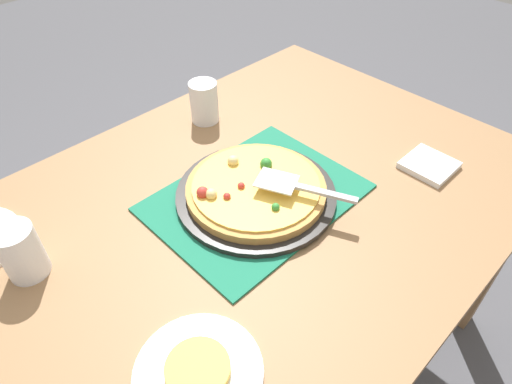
% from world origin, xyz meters
% --- Properties ---
extents(ground_plane, '(8.00, 8.00, 0.00)m').
position_xyz_m(ground_plane, '(0.00, 0.00, 0.00)').
color(ground_plane, '#4C4C51').
extents(dining_table, '(1.40, 1.00, 0.75)m').
position_xyz_m(dining_table, '(0.00, 0.00, 0.64)').
color(dining_table, olive).
rests_on(dining_table, ground_plane).
extents(placemat, '(0.48, 0.36, 0.01)m').
position_xyz_m(placemat, '(0.00, 0.00, 0.75)').
color(placemat, '#196B4C').
rests_on(placemat, dining_table).
extents(pizza_pan, '(0.38, 0.38, 0.01)m').
position_xyz_m(pizza_pan, '(0.00, 0.00, 0.76)').
color(pizza_pan, black).
rests_on(pizza_pan, placemat).
extents(pizza, '(0.33, 0.33, 0.05)m').
position_xyz_m(pizza, '(0.00, -0.00, 0.78)').
color(pizza, '#B78442').
rests_on(pizza, pizza_pan).
extents(plate_far_right, '(0.22, 0.22, 0.01)m').
position_xyz_m(plate_far_right, '(0.37, 0.24, 0.76)').
color(plate_far_right, white).
rests_on(plate_far_right, dining_table).
extents(served_slice_right, '(0.11, 0.11, 0.02)m').
position_xyz_m(served_slice_right, '(0.37, 0.24, 0.77)').
color(served_slice_right, '#EAB747').
rests_on(served_slice_right, plate_far_right).
extents(cup_near, '(0.08, 0.08, 0.12)m').
position_xyz_m(cup_near, '(-0.13, -0.34, 0.81)').
color(cup_near, white).
rests_on(cup_near, dining_table).
extents(cup_far, '(0.08, 0.08, 0.12)m').
position_xyz_m(cup_far, '(0.48, -0.17, 0.81)').
color(cup_far, white).
rests_on(cup_far, dining_table).
extents(pizza_server, '(0.13, 0.23, 0.01)m').
position_xyz_m(pizza_server, '(-0.04, 0.09, 0.82)').
color(pizza_server, silver).
rests_on(pizza_server, pizza).
extents(napkin_stack, '(0.12, 0.12, 0.02)m').
position_xyz_m(napkin_stack, '(-0.40, 0.23, 0.76)').
color(napkin_stack, white).
rests_on(napkin_stack, dining_table).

